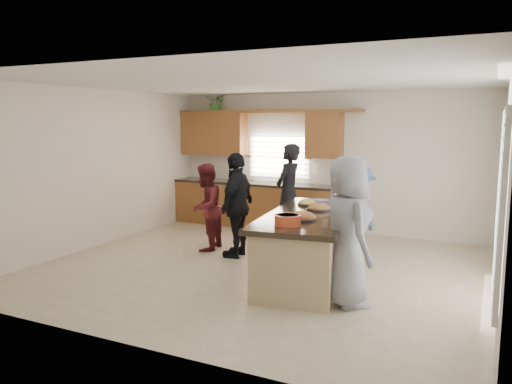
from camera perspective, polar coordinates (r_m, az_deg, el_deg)
The scene contains 18 objects.
floor at distance 7.75m, azimuth 0.66°, elevation -8.62°, with size 6.50×6.50×0.00m, color beige.
room_shell at distance 7.43m, azimuth 0.68°, elevation 5.57°, with size 6.52×6.02×2.81m.
back_cabinetry at distance 10.60m, azimuth -0.24°, elevation 0.96°, with size 4.08×0.66×2.46m.
right_wall_glazing at distance 6.65m, azimuth 26.16°, elevation -0.40°, with size 0.06×4.00×2.25m.
island at distance 7.14m, azimuth 6.21°, elevation -6.35°, with size 1.48×2.82×0.95m.
platter_front at distance 6.56m, azimuth 5.24°, elevation -2.93°, with size 0.41×0.41×0.17m.
platter_mid at distance 7.29m, azimuth 7.21°, elevation -1.86°, with size 0.37×0.37×0.15m.
platter_back at distance 7.72m, azimuth 5.90°, elevation -1.28°, with size 0.31×0.31×0.13m.
salad_bowl at distance 6.19m, azimuth 3.64°, elevation -3.14°, with size 0.33×0.33×0.13m.
clear_cup at distance 6.08m, azimuth 7.88°, elevation -3.60°, with size 0.07×0.07×0.11m, color white.
plate_stack at distance 7.95m, azimuth 7.44°, elevation -1.04°, with size 0.24×0.24×0.05m, color #C397DB.
flower_vase at distance 8.17m, azimuth 8.89°, elevation 0.78°, with size 0.14×0.14×0.45m.
potted_plant at distance 11.05m, azimuth -4.49°, elevation 10.20°, with size 0.43×0.37×0.48m, color #3D7A31.
woman_left_back at distance 9.40m, azimuth 3.73°, elevation 0.00°, with size 0.66×0.43×1.82m, color black.
woman_left_mid at distance 8.66m, azimuth -5.77°, elevation -1.74°, with size 0.73×0.57×1.51m, color maroon.
woman_left_front at distance 8.20m, azimuth -2.16°, elevation -1.50°, with size 1.01×0.42×1.73m, color black.
woman_right_back at distance 7.63m, azimuth 11.34°, elevation -2.87°, with size 1.03×0.59×1.60m, color #384E7A.
woman_right_front at distance 6.12m, azimuth 10.35°, elevation -4.42°, with size 0.90×0.58×1.83m, color gray.
Camera 1 is at (3.15, -6.72, 2.23)m, focal length 35.00 mm.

